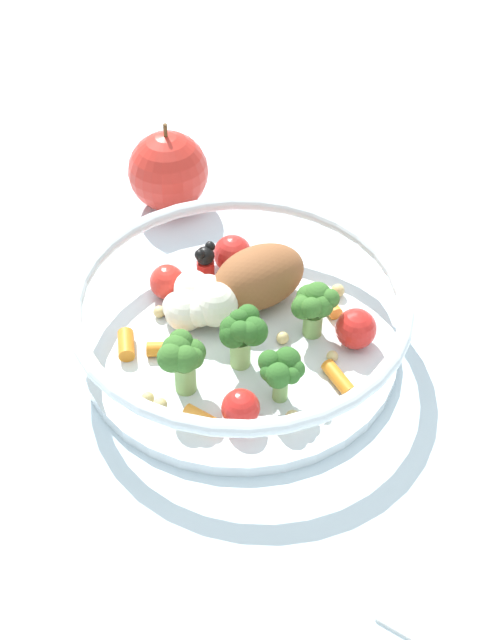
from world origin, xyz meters
TOP-DOWN VIEW (x-y plane):
  - ground_plane at (0.00, 0.00)m, footprint 2.40×2.40m
  - food_container at (-0.01, -0.01)m, footprint 0.26×0.26m
  - loose_apple at (0.12, -0.17)m, footprint 0.07×0.07m

SIDE VIEW (x-z plane):
  - ground_plane at x=0.00m, z-range 0.00..0.00m
  - food_container at x=-0.01m, z-range 0.00..0.06m
  - loose_apple at x=0.12m, z-range -0.01..0.08m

